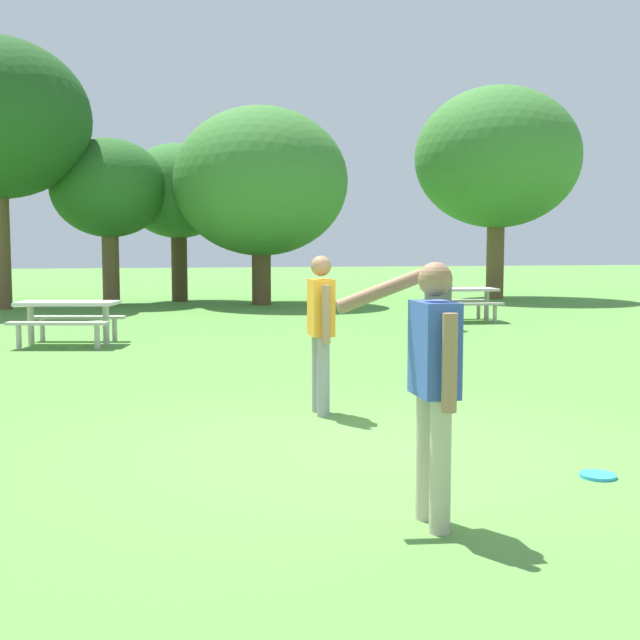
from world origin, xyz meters
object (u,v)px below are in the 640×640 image
person_thrower (321,324)px  tree_slender_mid (261,182)px  person_catcher (432,373)px  picnic_table_near (68,313)px  tree_far_right (178,192)px  tree_broad_center (109,189)px  frisbee (598,476)px  trash_can_beside_table (438,307)px  tree_back_left (497,158)px  picnic_table_far (459,297)px

person_thrower → tree_slender_mid: (2.02, 15.76, 2.68)m
person_catcher → picnic_table_near: 10.56m
person_catcher → tree_far_right: tree_far_right is taller
person_catcher → tree_broad_center: (-2.21, 20.16, 2.44)m
tree_far_right → tree_slender_mid: tree_slender_mid is taller
frisbee → tree_broad_center: tree_broad_center is taller
trash_can_beside_table → picnic_table_near: bearing=-173.0°
tree_back_left → picnic_table_near: bearing=-142.7°
trash_can_beside_table → tree_slender_mid: bearing=106.2°
tree_broad_center → tree_slender_mid: bearing=-12.6°
tree_broad_center → tree_far_right: bearing=26.6°
person_catcher → tree_far_right: 21.34m
person_thrower → tree_broad_center: 17.08m
trash_can_beside_table → tree_far_right: size_ratio=0.19×
frisbee → tree_broad_center: bearing=101.1°
frisbee → tree_back_left: 21.61m
picnic_table_far → tree_far_right: bearing=124.7°
tree_back_left → tree_broad_center: bearing=179.4°
picnic_table_near → tree_slender_mid: tree_slender_mid is taller
person_catcher → picnic_table_far: bearing=65.9°
tree_back_left → person_thrower: bearing=-121.0°
person_thrower → person_catcher: (-0.13, -3.42, 0.02)m
person_catcher → tree_far_right: size_ratio=0.33×
tree_broad_center → tree_slender_mid: (4.36, -0.97, 0.22)m
person_catcher → frisbee: 2.00m
person_thrower → picnic_table_near: bearing=113.5°
frisbee → picnic_table_far: bearing=71.3°
person_catcher → trash_can_beside_table: 11.96m
picnic_table_near → tree_far_right: size_ratio=0.40×
person_catcher → trash_can_beside_table: (4.50, 11.07, -0.48)m
person_thrower → trash_can_beside_table: person_thrower is taller
person_catcher → picnic_table_near: person_catcher is taller
tree_far_right → person_thrower: bearing=-89.2°
tree_far_right → tree_slender_mid: (2.28, -2.02, 0.20)m
picnic_table_near → tree_back_left: (12.92, 9.86, 4.05)m
frisbee → person_catcher: bearing=-156.8°
frisbee → picnic_table_near: size_ratio=0.14×
frisbee → tree_slender_mid: bearing=88.4°
tree_broad_center → tree_back_left: (12.33, -0.13, 1.20)m
person_thrower → tree_far_right: bearing=90.8°
person_thrower → picnic_table_far: 10.89m
picnic_table_near → tree_far_right: bearing=76.4°
tree_far_right → trash_can_beside_table: bearing=-65.4°
person_catcher → tree_back_left: (10.12, 20.03, 3.65)m
person_thrower → tree_slender_mid: size_ratio=0.28×
tree_slender_mid → trash_can_beside_table: bearing=-73.8°
frisbee → tree_broad_center: 20.13m
frisbee → tree_slender_mid: (0.53, 18.49, 3.61)m
tree_broad_center → tree_far_right: size_ratio=0.99×
person_catcher → tree_slender_mid: (2.15, 19.19, 2.66)m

